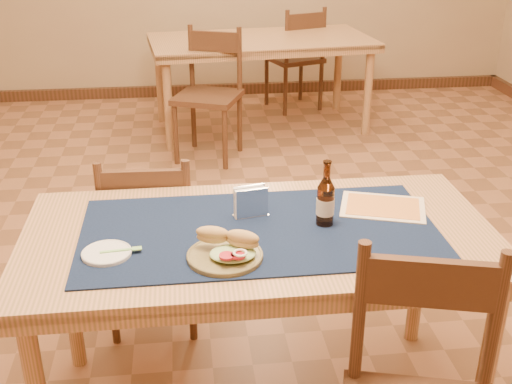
{
  "coord_description": "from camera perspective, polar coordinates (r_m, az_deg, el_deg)",
  "views": [
    {
      "loc": [
        -0.24,
        -2.7,
        1.78
      ],
      "look_at": [
        0.0,
        -0.7,
        0.85
      ],
      "focal_mm": 45.0,
      "sensor_mm": 36.0,
      "label": 1
    }
  ],
  "objects": [
    {
      "name": "sandwich_plate",
      "position": [
        2.0,
        -2.58,
        -5.26
      ],
      "size": [
        0.24,
        0.24,
        0.09
      ],
      "color": "brown",
      "rests_on": "placemat"
    },
    {
      "name": "back_table",
      "position": [
        5.29,
        0.44,
        12.64
      ],
      "size": [
        1.84,
        1.06,
        0.75
      ],
      "color": "tan",
      "rests_on": "ground"
    },
    {
      "name": "beer_bottle",
      "position": [
        2.18,
        6.19,
        -0.82
      ],
      "size": [
        0.06,
        0.06,
        0.23
      ],
      "color": "#43200B",
      "rests_on": "placemat"
    },
    {
      "name": "napkin_holder",
      "position": [
        2.24,
        -0.47,
        -0.95
      ],
      "size": [
        0.13,
        0.07,
        0.11
      ],
      "color": "silver",
      "rests_on": "placemat"
    },
    {
      "name": "menu_card",
      "position": [
        2.36,
        11.21,
        -1.29
      ],
      "size": [
        0.35,
        0.3,
        0.01
      ],
      "color": "beige",
      "rests_on": "placemat"
    },
    {
      "name": "side_plate",
      "position": [
        2.07,
        -13.14,
        -5.27
      ],
      "size": [
        0.16,
        0.16,
        0.01
      ],
      "color": "silver",
      "rests_on": "placemat"
    },
    {
      "name": "placemat",
      "position": [
        2.17,
        0.31,
        -3.42
      ],
      "size": [
        1.2,
        0.6,
        0.01
      ],
      "primitive_type": "cube",
      "color": "#0F1B3A",
      "rests_on": "main_table"
    },
    {
      "name": "baseboard",
      "position": [
        3.21,
        -1.49,
        -7.79
      ],
      "size": [
        6.0,
        7.0,
        0.1
      ],
      "color": "#4C2B1B",
      "rests_on": "ground"
    },
    {
      "name": "chair_main_far",
      "position": [
        2.8,
        -9.32,
        -4.02
      ],
      "size": [
        0.41,
        0.41,
        0.85
      ],
      "color": "#4C2B1B",
      "rests_on": "ground"
    },
    {
      "name": "main_table",
      "position": [
        2.21,
        0.31,
        -5.38
      ],
      "size": [
        1.6,
        0.8,
        0.75
      ],
      "color": "tan",
      "rests_on": "ground"
    },
    {
      "name": "chair_back_far",
      "position": [
        5.86,
        3.61,
        11.9
      ],
      "size": [
        0.54,
        0.54,
        0.92
      ],
      "color": "#4C2B1B",
      "rests_on": "ground"
    },
    {
      "name": "fork",
      "position": [
        2.07,
        -11.62,
        -5.06
      ],
      "size": [
        0.13,
        0.03,
        0.0
      ],
      "color": "#81C86D",
      "rests_on": "side_plate"
    },
    {
      "name": "chair_back_near",
      "position": [
        4.72,
        -4.17,
        8.83
      ],
      "size": [
        0.56,
        0.56,
        0.94
      ],
      "color": "#4C2B1B",
      "rests_on": "ground"
    }
  ]
}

